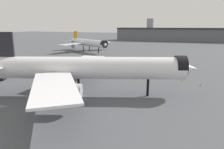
{
  "coord_description": "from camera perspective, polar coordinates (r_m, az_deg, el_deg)",
  "views": [
    {
      "loc": [
        29.44,
        -44.42,
        18.57
      ],
      "look_at": [
        7.66,
        5.1,
        5.82
      ],
      "focal_mm": 33.71,
      "sensor_mm": 36.0,
      "label": 1
    }
  ],
  "objects": [
    {
      "name": "ground",
      "position": [
        56.43,
        -9.3,
        -6.14
      ],
      "size": [
        900.0,
        900.0,
        0.0
      ],
      "primitive_type": "plane",
      "color": "#4C4F54"
    },
    {
      "name": "airliner_near_gate",
      "position": [
        55.93,
        -7.52,
        1.67
      ],
      "size": [
        56.6,
        50.51,
        16.89
      ],
      "rotation": [
        0.0,
        0.0,
        0.38
      ],
      "color": "white",
      "rests_on": "ground"
    },
    {
      "name": "airliner_far_taxiway",
      "position": [
        152.94,
        -6.63,
        8.52
      ],
      "size": [
        43.9,
        39.33,
        14.03
      ],
      "rotation": [
        0.0,
        0.0,
        5.8
      ],
      "color": "silver",
      "rests_on": "ground"
    },
    {
      "name": "baggage_tug_wing",
      "position": [
        81.86,
        -27.77,
        -0.71
      ],
      "size": [
        3.16,
        3.56,
        1.85
      ],
      "rotation": [
        0.0,
        0.0,
        5.27
      ],
      "color": "black",
      "rests_on": "ground"
    },
    {
      "name": "traffic_cone_near_nose",
      "position": [
        71.58,
        22.87,
        -2.56
      ],
      "size": [
        0.55,
        0.55,
        0.69
      ],
      "primitive_type": "cone",
      "color": "#F2600C",
      "rests_on": "ground"
    },
    {
      "name": "traffic_cone_wingtip",
      "position": [
        75.72,
        18.49,
        -1.36
      ],
      "size": [
        0.57,
        0.57,
        0.71
      ],
      "primitive_type": "cone",
      "color": "#F2600C",
      "rests_on": "ground"
    }
  ]
}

